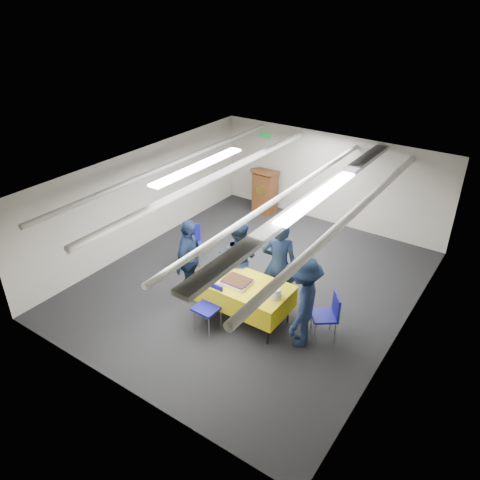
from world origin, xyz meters
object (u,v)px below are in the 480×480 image
at_px(chair_left, 191,240).
at_px(sailor_b, 238,259).
at_px(chair_right, 329,312).
at_px(podium, 265,191).
at_px(sailor_a, 279,264).
at_px(sailor_c, 189,260).
at_px(sheet_cake, 237,282).
at_px(sailor_d, 302,302).
at_px(chair_near, 210,302).
at_px(serving_table, 244,293).

relative_size(chair_left, sailor_b, 0.54).
bearing_deg(chair_left, chair_right, -9.88).
xyz_separation_m(podium, chair_left, (0.02, -3.07, -0.08)).
xyz_separation_m(sailor_a, sailor_c, (-1.55, -0.72, -0.08)).
relative_size(sheet_cake, sailor_b, 0.31).
bearing_deg(sailor_d, chair_near, -86.16).
bearing_deg(sheet_cake, chair_right, 17.16).
relative_size(sheet_cake, sailor_d, 0.30).
height_order(sailor_c, sailor_d, sailor_d).
distance_m(serving_table, sailor_d, 1.17).
bearing_deg(serving_table, sailor_a, 69.65).
xyz_separation_m(chair_near, chair_right, (1.85, 0.93, 0.00)).
height_order(chair_right, sailor_d, sailor_d).
bearing_deg(chair_near, serving_table, 53.83).
distance_m(chair_near, sailor_d, 1.64).
height_order(serving_table, chair_right, chair_right).
bearing_deg(sheet_cake, sailor_a, 64.89).
bearing_deg(sheet_cake, podium, 115.58).
bearing_deg(sailor_a, podium, -79.33).
xyz_separation_m(sheet_cake, chair_left, (-1.98, 1.11, -0.28)).
height_order(chair_near, chair_right, same).
height_order(serving_table, chair_near, chair_near).
bearing_deg(chair_near, sheet_cake, 58.42).
distance_m(serving_table, podium, 4.61).
xyz_separation_m(serving_table, sailor_b, (-0.53, 0.58, 0.25)).
bearing_deg(sailor_d, sailor_a, -145.18).
bearing_deg(podium, chair_near, -69.45).
height_order(chair_right, sailor_a, sailor_a).
bearing_deg(sailor_a, sailor_b, -13.52).
relative_size(chair_near, sailor_a, 0.49).
distance_m(sheet_cake, chair_near, 0.59).
xyz_separation_m(sheet_cake, sailor_d, (1.25, 0.09, 0.02)).
bearing_deg(sailor_a, serving_table, 45.06).
relative_size(chair_right, sailor_d, 0.52).
bearing_deg(podium, chair_left, -89.65).
height_order(serving_table, chair_left, chair_left).
distance_m(sheet_cake, chair_left, 2.29).
bearing_deg(chair_near, sailor_a, 62.53).
distance_m(chair_left, sailor_d, 3.40).
bearing_deg(serving_table, sailor_c, 179.21).
xyz_separation_m(sailor_b, sailor_d, (1.67, -0.56, 0.03)).
height_order(chair_near, chair_left, same).
bearing_deg(serving_table, sailor_d, 0.84).
distance_m(sailor_b, sailor_d, 1.76).
bearing_deg(chair_left, sheet_cake, -29.25).
distance_m(serving_table, sailor_a, 0.85).
xyz_separation_m(podium, sailor_d, (3.25, -4.09, 0.22)).
distance_m(podium, chair_near, 4.94).
relative_size(chair_right, sailor_c, 0.53).
distance_m(sailor_a, sailor_b, 0.82).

